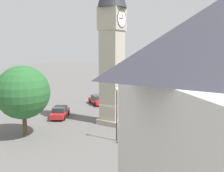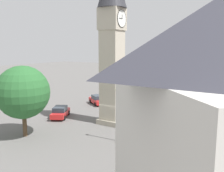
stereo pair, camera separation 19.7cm
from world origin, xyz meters
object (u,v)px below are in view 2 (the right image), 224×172
object	(u,v)px
clock_tower	(112,27)
car_silver_kerb	(166,122)
pedestrian	(141,143)
lamp_post	(116,106)
tree	(23,92)
building_terrace_right	(206,73)
car_blue_kerb	(98,100)
road_sign	(134,126)
car_red_corner	(60,112)

from	to	relation	value
clock_tower	car_silver_kerb	bearing A→B (deg)	102.36
pedestrian	lamp_post	xyz separation A→B (m)	(-1.56, -3.46, 2.57)
pedestrian	tree	size ratio (longest dim) A/B	0.23
pedestrian	building_terrace_right	xyz separation A→B (m)	(-27.65, -0.32, 3.71)
car_blue_kerb	road_sign	bearing A→B (deg)	46.23
clock_tower	car_red_corner	xyz separation A→B (m)	(1.63, -7.08, -10.83)
tree	clock_tower	bearing A→B (deg)	148.31
pedestrian	car_blue_kerb	bearing A→B (deg)	-133.75
car_silver_kerb	road_sign	size ratio (longest dim) A/B	1.59
pedestrian	road_sign	distance (m)	2.15
building_terrace_right	road_sign	world-z (taller)	building_terrace_right
car_silver_kerb	tree	size ratio (longest dim) A/B	0.60
building_terrace_right	lamp_post	xyz separation A→B (m)	(26.09, -3.14, -1.14)
pedestrian	tree	xyz separation A→B (m)	(2.39, -12.30, 3.69)
pedestrian	car_red_corner	bearing A→B (deg)	-108.49
car_red_corner	tree	xyz separation A→B (m)	(7.08, 1.71, 3.93)
clock_tower	lamp_post	xyz separation A→B (m)	(4.76, 3.46, -8.01)
clock_tower	pedestrian	distance (m)	14.14
clock_tower	car_silver_kerb	distance (m)	12.66
clock_tower	tree	world-z (taller)	clock_tower
pedestrian	lamp_post	bearing A→B (deg)	-114.27
building_terrace_right	lamp_post	size ratio (longest dim) A/B	1.83
car_blue_kerb	car_red_corner	bearing A→B (deg)	1.88
car_red_corner	road_sign	bearing A→B (deg)	75.17
car_silver_kerb	car_red_corner	size ratio (longest dim) A/B	1.01
car_red_corner	pedestrian	distance (m)	14.77
building_terrace_right	road_sign	xyz separation A→B (m)	(26.30, -1.10, -2.82)
pedestrian	building_terrace_right	world-z (taller)	building_terrace_right
car_blue_kerb	car_red_corner	distance (m)	9.01
tree	building_terrace_right	distance (m)	32.35
pedestrian	tree	bearing A→B (deg)	-78.99
road_sign	pedestrian	bearing A→B (deg)	46.44
car_blue_kerb	tree	size ratio (longest dim) A/B	0.58
car_red_corner	road_sign	world-z (taller)	road_sign
car_blue_kerb	building_terrace_right	size ratio (longest dim) A/B	0.44
clock_tower	road_sign	distance (m)	12.20
car_red_corner	clock_tower	bearing A→B (deg)	102.97
clock_tower	car_red_corner	world-z (taller)	clock_tower
clock_tower	road_sign	world-z (taller)	clock_tower
clock_tower	car_blue_kerb	size ratio (longest dim) A/B	4.56
building_terrace_right	car_red_corner	bearing A→B (deg)	-30.79
lamp_post	road_sign	distance (m)	2.65
lamp_post	road_sign	xyz separation A→B (m)	(0.21, 2.04, -1.68)
tree	lamp_post	size ratio (longest dim) A/B	1.38
car_red_corner	tree	size ratio (longest dim) A/B	0.59
clock_tower	lamp_post	distance (m)	9.94
clock_tower	pedestrian	size ratio (longest dim) A/B	11.73
clock_tower	car_silver_kerb	size ratio (longest dim) A/B	4.46
car_red_corner	road_sign	size ratio (longest dim) A/B	1.58
lamp_post	clock_tower	bearing A→B (deg)	-143.94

